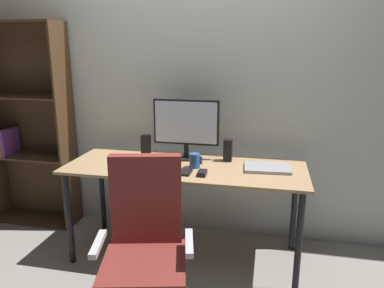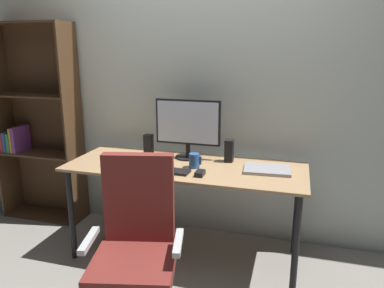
{
  "view_description": "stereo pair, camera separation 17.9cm",
  "coord_description": "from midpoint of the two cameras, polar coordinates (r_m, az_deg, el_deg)",
  "views": [
    {
      "loc": [
        0.58,
        -2.48,
        1.57
      ],
      "look_at": [
        0.05,
        0.01,
        0.9
      ],
      "focal_mm": 34.03,
      "sensor_mm": 36.0,
      "label": 1
    },
    {
      "loc": [
        0.76,
        -2.44,
        1.57
      ],
      "look_at": [
        0.05,
        0.01,
        0.9
      ],
      "focal_mm": 34.03,
      "sensor_mm": 36.0,
      "label": 2
    }
  ],
  "objects": [
    {
      "name": "laptop",
      "position": [
        2.63,
        13.63,
        -3.93
      ],
      "size": [
        0.34,
        0.25,
        0.02
      ],
      "primitive_type": "cube",
      "rotation": [
        0.0,
        0.0,
        0.07
      ],
      "color": "#99999E",
      "rests_on": "desk"
    },
    {
      "name": "coffee_mug",
      "position": [
        2.62,
        2.33,
        -2.64
      ],
      "size": [
        0.09,
        0.08,
        0.11
      ],
      "color": "#285193",
      "rests_on": "desk"
    },
    {
      "name": "speaker_left",
      "position": [
        2.94,
        -5.08,
        -0.12
      ],
      "size": [
        0.06,
        0.07,
        0.17
      ],
      "primitive_type": "cube",
      "color": "black",
      "rests_on": "desk"
    },
    {
      "name": "ground_plane",
      "position": [
        3.0,
        0.79,
        -16.97
      ],
      "size": [
        12.0,
        12.0,
        0.0
      ],
      "primitive_type": "plane",
      "color": "gray"
    },
    {
      "name": "desk",
      "position": [
        2.71,
        0.83,
        -5.02
      ],
      "size": [
        1.75,
        0.67,
        0.74
      ],
      "color": "tan",
      "rests_on": "ground"
    },
    {
      "name": "bookshelf",
      "position": [
        3.63,
        -21.74,
        2.62
      ],
      "size": [
        0.78,
        0.28,
        1.8
      ],
      "color": "#4C331E",
      "rests_on": "ground"
    },
    {
      "name": "mouse",
      "position": [
        2.47,
        3.34,
        -4.63
      ],
      "size": [
        0.06,
        0.1,
        0.03
      ],
      "primitive_type": "cube",
      "rotation": [
        0.0,
        0.0,
        -0.01
      ],
      "color": "black",
      "rests_on": "desk"
    },
    {
      "name": "office_chair",
      "position": [
        2.12,
        -6.24,
        -17.07
      ],
      "size": [
        0.57,
        0.55,
        1.01
      ],
      "rotation": [
        0.0,
        0.0,
        0.23
      ],
      "color": "#B7BABC",
      "rests_on": "ground"
    },
    {
      "name": "speaker_right",
      "position": [
        2.77,
        7.68,
        -1.08
      ],
      "size": [
        0.06,
        0.07,
        0.17
      ],
      "primitive_type": "cube",
      "color": "black",
      "rests_on": "desk"
    },
    {
      "name": "monitor",
      "position": [
        2.8,
        1.18,
        2.94
      ],
      "size": [
        0.51,
        0.2,
        0.46
      ],
      "color": "black",
      "rests_on": "desk"
    },
    {
      "name": "back_wall",
      "position": [
        3.05,
        3.41,
        9.54
      ],
      "size": [
        6.4,
        0.1,
        2.6
      ],
      "primitive_type": "cube",
      "color": "beige",
      "rests_on": "ground"
    },
    {
      "name": "keyboard",
      "position": [
        2.54,
        -1.59,
        -4.23
      ],
      "size": [
        0.29,
        0.12,
        0.02
      ],
      "primitive_type": "cube",
      "rotation": [
        0.0,
        0.0,
        -0.05
      ],
      "color": "black",
      "rests_on": "desk"
    }
  ]
}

